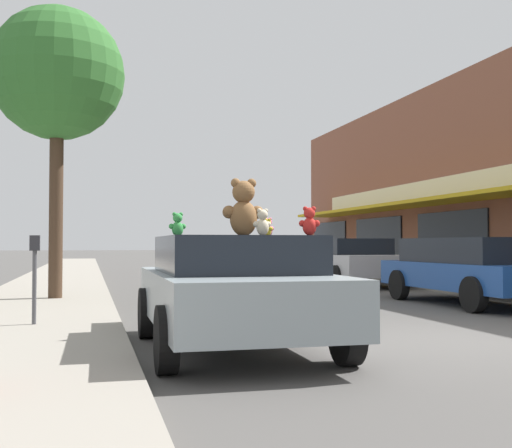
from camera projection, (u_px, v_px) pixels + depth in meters
The scene contains 13 objects.
ground_plane at pixel (456, 340), 8.58m from camera, with size 260.00×260.00×0.00m, color #514F4C.
sidewalk_near at pixel (2, 353), 7.14m from camera, with size 2.82×90.00×0.14m.
plush_art_car at pixel (234, 288), 7.79m from camera, with size 2.14×4.10×1.38m.
teddy_bear_giant at pixel (243, 208), 7.94m from camera, with size 0.53×0.32×0.72m.
teddy_bear_red at pixel (309, 221), 7.25m from camera, with size 0.25×0.17×0.33m.
teddy_bear_yellow at pixel (268, 228), 7.87m from camera, with size 0.12×0.17×0.22m.
teddy_bear_pink at pixel (269, 227), 8.00m from camera, with size 0.13×0.18×0.24m.
teddy_bear_green at pixel (178, 225), 8.17m from camera, with size 0.23×0.15×0.31m.
teddy_bear_cream at pixel (263, 223), 7.31m from camera, with size 0.23×0.16×0.31m.
parked_car_far_center at pixel (471, 267), 13.65m from camera, with size 2.05×4.80×1.42m.
parked_car_far_right at pixel (350, 260), 19.97m from camera, with size 2.24×4.79×1.45m.
street_tree at pixel (57, 75), 13.78m from camera, with size 2.86×2.86×6.24m.
parking_meter at pixel (35, 267), 9.17m from camera, with size 0.14×0.10×1.27m.
Camera 1 is at (-4.77, -7.67, 1.29)m, focal length 45.00 mm.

